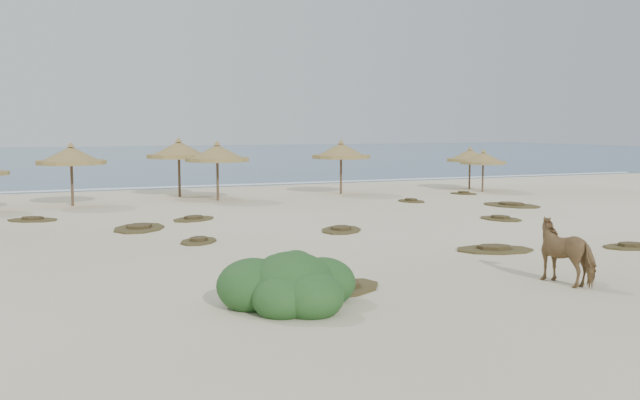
# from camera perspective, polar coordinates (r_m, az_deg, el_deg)

# --- Properties ---
(ground) EXTENTS (160.00, 160.00, 0.00)m
(ground) POSITION_cam_1_polar(r_m,az_deg,el_deg) (21.92, 8.23, -4.06)
(ground) COLOR beige
(ground) RESTS_ON ground
(ocean) EXTENTS (200.00, 100.00, 0.01)m
(ocean) POSITION_cam_1_polar(r_m,az_deg,el_deg) (94.23, -15.97, 3.37)
(ocean) COLOR #275377
(ocean) RESTS_ON ground
(foam_line) EXTENTS (70.00, 0.60, 0.01)m
(foam_line) POSITION_cam_1_polar(r_m,az_deg,el_deg) (46.02, -8.66, 1.13)
(foam_line) COLOR white
(foam_line) RESTS_ON ground
(palapa_1) EXTENTS (4.31, 4.31, 3.05)m
(palapa_1) POSITION_cam_1_polar(r_m,az_deg,el_deg) (35.76, -19.29, 3.32)
(palapa_1) COLOR brown
(palapa_1) RESTS_ON ground
(palapa_2) EXTENTS (4.07, 4.07, 3.20)m
(palapa_2) POSITION_cam_1_polar(r_m,az_deg,el_deg) (38.96, -11.23, 3.89)
(palapa_2) COLOR brown
(palapa_2) RESTS_ON ground
(palapa_3) EXTENTS (4.14, 4.14, 3.07)m
(palapa_3) POSITION_cam_1_polar(r_m,az_deg,el_deg) (36.71, -8.22, 3.66)
(palapa_3) COLOR brown
(palapa_3) RESTS_ON ground
(palapa_4) EXTENTS (4.09, 4.09, 3.06)m
(palapa_4) POSITION_cam_1_polar(r_m,az_deg,el_deg) (39.91, 1.69, 3.89)
(palapa_4) COLOR brown
(palapa_4) RESTS_ON ground
(palapa_5) EXTENTS (3.56, 3.56, 2.60)m
(palapa_5) POSITION_cam_1_polar(r_m,az_deg,el_deg) (43.75, 11.91, 3.47)
(palapa_5) COLOR brown
(palapa_5) RESTS_ON ground
(palapa_6) EXTENTS (3.15, 3.15, 2.48)m
(palapa_6) POSITION_cam_1_polar(r_m,az_deg,el_deg) (42.37, 12.92, 3.25)
(palapa_6) COLOR brown
(palapa_6) RESTS_ON ground
(horse) EXTENTS (1.15, 1.94, 1.54)m
(horse) POSITION_cam_1_polar(r_m,az_deg,el_deg) (18.17, 19.23, -3.92)
(horse) COLOR olive
(horse) RESTS_ON ground
(bush) EXTENTS (3.03, 2.66, 1.36)m
(bush) POSITION_cam_1_polar(r_m,az_deg,el_deg) (14.99, -2.31, -6.89)
(bush) COLOR #2B5B27
(bush) RESTS_ON ground
(scrub_1) EXTENTS (2.71, 3.23, 0.16)m
(scrub_1) POSITION_cam_1_polar(r_m,az_deg,el_deg) (27.14, -14.27, -2.16)
(scrub_1) COLOR #4C4321
(scrub_1) RESTS_ON ground
(scrub_2) EXTENTS (1.84, 2.03, 0.16)m
(scrub_2) POSITION_cam_1_polar(r_m,az_deg,el_deg) (23.65, -9.69, -3.23)
(scrub_2) COLOR #4C4321
(scrub_2) RESTS_ON ground
(scrub_3) EXTENTS (2.40, 2.60, 0.16)m
(scrub_3) POSITION_cam_1_polar(r_m,az_deg,el_deg) (25.84, 1.71, -2.37)
(scrub_3) COLOR #4C4321
(scrub_3) RESTS_ON ground
(scrub_4) EXTENTS (1.65, 2.15, 0.16)m
(scrub_4) POSITION_cam_1_polar(r_m,az_deg,el_deg) (29.87, 14.23, -1.43)
(scrub_4) COLOR #4C4321
(scrub_4) RESTS_ON ground
(scrub_5) EXTENTS (2.76, 3.41, 0.16)m
(scrub_5) POSITION_cam_1_polar(r_m,az_deg,el_deg) (35.17, 15.05, -0.38)
(scrub_5) COLOR #4C4321
(scrub_5) RESTS_ON ground
(scrub_6) EXTENTS (2.38, 2.06, 0.16)m
(scrub_6) POSITION_cam_1_polar(r_m,az_deg,el_deg) (30.86, -22.01, -1.45)
(scrub_6) COLOR #4C4321
(scrub_6) RESTS_ON ground
(scrub_7) EXTENTS (1.28, 1.81, 0.16)m
(scrub_7) POSITION_cam_1_polar(r_m,az_deg,el_deg) (36.16, 7.31, -0.06)
(scrub_7) COLOR #4C4321
(scrub_7) RESTS_ON ground
(scrub_9) EXTENTS (2.75, 2.21, 0.16)m
(scrub_9) POSITION_cam_1_polar(r_m,az_deg,el_deg) (22.37, 13.77, -3.83)
(scrub_9) COLOR #4C4321
(scrub_9) RESTS_ON ground
(scrub_10) EXTENTS (1.68, 1.84, 0.16)m
(scrub_10) POSITION_cam_1_polar(r_m,az_deg,el_deg) (40.69, 11.41, 0.53)
(scrub_10) COLOR #4C4321
(scrub_10) RESTS_ON ground
(scrub_11) EXTENTS (2.64, 2.37, 0.16)m
(scrub_11) POSITION_cam_1_polar(r_m,az_deg,el_deg) (16.65, 1.81, -6.99)
(scrub_11) COLOR #4C4321
(scrub_11) RESTS_ON ground
(scrub_12) EXTENTS (1.95, 1.47, 0.16)m
(scrub_12) POSITION_cam_1_polar(r_m,az_deg,el_deg) (24.24, 23.55, -3.41)
(scrub_12) COLOR #4C4321
(scrub_12) RESTS_ON ground
(scrub_13) EXTENTS (2.42, 2.31, 0.16)m
(scrub_13) POSITION_cam_1_polar(r_m,az_deg,el_deg) (29.33, -10.07, -1.47)
(scrub_13) COLOR #4C4321
(scrub_13) RESTS_ON ground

